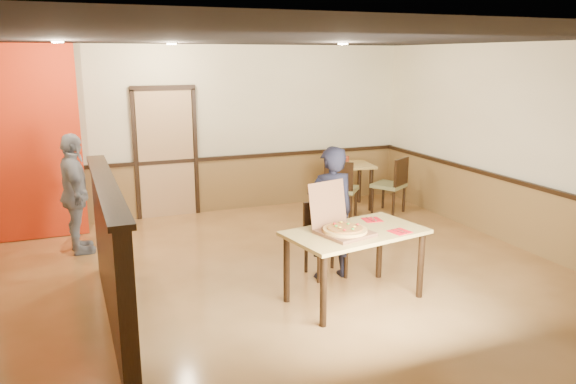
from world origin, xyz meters
The scene contains 26 objects.
floor centered at (0.00, 0.00, 0.00)m, with size 7.00×7.00×0.00m, color tan.
ceiling centered at (0.00, 0.00, 2.80)m, with size 7.00×7.00×0.00m, color black.
wall_back centered at (0.00, 3.50, 1.40)m, with size 7.00×7.00×0.00m, color #F5ECC0.
wall_right centered at (3.50, 0.00, 1.40)m, with size 7.00×7.00×0.00m, color #F5ECC0.
wainscot_back centered at (0.00, 3.47, 0.45)m, with size 7.00×0.04×0.90m, color olive.
chair_rail_back centered at (0.00, 3.45, 0.92)m, with size 7.00×0.06×0.06m, color black.
wainscot_right centered at (3.47, 0.00, 0.45)m, with size 0.04×7.00×0.90m, color olive.
chair_rail_right centered at (3.45, 0.00, 0.92)m, with size 0.06×7.00×0.06m, color black.
back_door centered at (-0.80, 3.46, 1.05)m, with size 0.90×0.06×2.10m, color tan.
booth_partition centered at (-2.00, -0.20, 0.74)m, with size 0.20×3.10×1.44m.
red_accent_panel centered at (-2.90, 3.00, 1.40)m, with size 1.60×0.20×2.78m, color red.
spot_a centered at (-2.30, 1.80, 2.78)m, with size 0.14×0.14×0.02m, color beige.
spot_b centered at (-0.80, 2.50, 2.78)m, with size 0.14×0.14×0.02m, color beige.
spot_c centered at (1.40, 1.50, 2.78)m, with size 0.14×0.14×0.02m, color beige.
main_table centered at (0.49, -0.66, 0.68)m, with size 1.60×1.09×0.79m.
diner_chair centered at (0.50, 0.16, 0.49)m, with size 0.45×0.45×0.89m.
side_chair_left centered at (1.78, 2.20, 0.54)m, with size 0.69×0.69×0.99m.
side_chair_right centered at (2.76, 2.20, 0.53)m, with size 0.66×0.66×0.96m.
side_table centered at (2.27, 2.81, 0.60)m, with size 0.82×0.82×0.78m.
diner centered at (0.52, 0.01, 0.80)m, with size 0.59×0.39×1.61m, color black.
passerby centered at (-2.26, 2.08, 0.82)m, with size 0.96×0.40×1.63m, color gray.
pizza_box centered at (0.31, -0.69, 0.86)m, with size 0.62×0.68×0.52m.
pizza centered at (0.32, -0.74, 0.84)m, with size 0.47×0.47×0.03m, color #EFB657.
napkin_near centered at (0.91, -0.87, 0.79)m, with size 0.24×0.24×0.01m.
napkin_far centered at (0.86, -0.37, 0.79)m, with size 0.22×0.22×0.01m.
condiment centered at (2.22, 2.83, 0.85)m, with size 0.06×0.06×0.14m, color maroon.
Camera 1 is at (-2.32, -5.72, 2.62)m, focal length 35.00 mm.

